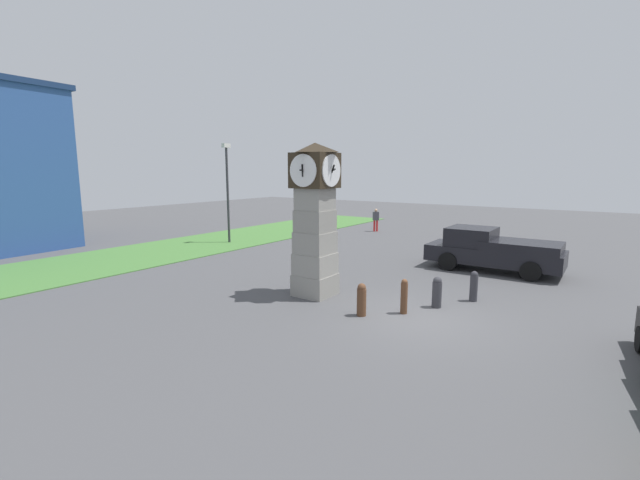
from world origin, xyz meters
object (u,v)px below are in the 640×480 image
bollard_far_row (404,296)px  bollard_end_row (362,299)px  bollard_near_tower (474,286)px  pickup_truck (493,250)px  clock_tower (315,218)px  street_lamp_near_road (227,186)px  pedestrian_near_bench (376,219)px  bollard_mid_row (437,292)px

bollard_far_row → bollard_end_row: bollard_far_row is taller
bollard_near_tower → pickup_truck: bearing=6.2°
bollard_end_row → pickup_truck: pickup_truck is taller
clock_tower → street_lamp_near_road: bearing=60.5°
clock_tower → pickup_truck: size_ratio=0.95×
pedestrian_near_bench → bollard_far_row: bearing=-150.0°
bollard_near_tower → bollard_end_row: (-3.43, 2.39, -0.01)m
bollard_end_row → pedestrian_near_bench: bearing=25.9°
bollard_mid_row → bollard_far_row: 1.32m
clock_tower → bollard_far_row: 4.04m
bollard_end_row → bollard_mid_row: bearing=-37.6°
pedestrian_near_bench → bollard_mid_row: bearing=-146.3°
bollard_near_tower → bollard_mid_row: (-1.35, 0.79, -0.01)m
bollard_near_tower → pickup_truck: pickup_truck is taller
pickup_truck → pedestrian_near_bench: size_ratio=3.40×
clock_tower → pedestrian_near_bench: bearing=19.8°
clock_tower → pedestrian_near_bench: size_ratio=3.24×
bollard_mid_row → pickup_truck: size_ratio=0.18×
clock_tower → bollard_mid_row: bearing=-74.8°
bollard_mid_row → pedestrian_near_bench: (14.37, 9.58, 0.42)m
bollard_far_row → bollard_end_row: bearing=133.2°
bollard_mid_row → bollard_end_row: (-2.08, 1.60, -0.00)m
clock_tower → bollard_mid_row: (1.09, -4.02, -2.23)m
clock_tower → street_lamp_near_road: size_ratio=0.89×
clock_tower → bollard_mid_row: clock_tower is taller
clock_tower → pickup_truck: 8.74m
pickup_truck → street_lamp_near_road: (-1.38, 14.91, 2.51)m
bollard_near_tower → bollard_far_row: size_ratio=0.95×
bollard_far_row → pedestrian_near_bench: bearing=30.0°
bollard_near_tower → street_lamp_near_road: bearing=77.0°
clock_tower → bollard_near_tower: size_ratio=5.09×
bollard_far_row → street_lamp_near_road: street_lamp_near_road is taller
bollard_near_tower → pedestrian_near_bench: 16.65m
bollard_mid_row → bollard_end_row: bollard_mid_row is taller
bollard_far_row → street_lamp_near_road: 15.56m
clock_tower → bollard_end_row: clock_tower is taller
pickup_truck → bollard_far_row: bearing=173.3°
bollard_far_row → pickup_truck: size_ratio=0.20×
bollard_end_row → bollard_near_tower: bearing=-34.9°
bollard_far_row → pickup_truck: (7.47, -0.88, 0.38)m
clock_tower → bollard_far_row: clock_tower is taller
bollard_far_row → clock_tower: bearing=88.8°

